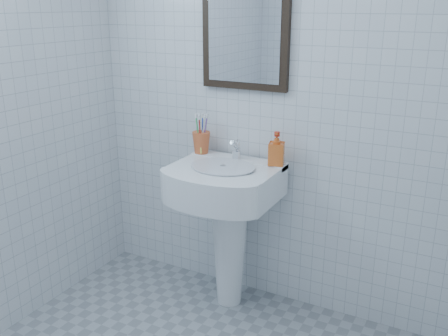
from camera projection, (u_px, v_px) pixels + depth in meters
The scene contains 6 objects.
wall_back at pixel (273, 89), 2.67m from camera, with size 2.20×0.02×2.50m, color silver.
washbasin at pixel (228, 212), 2.77m from camera, with size 0.57×0.41×0.87m.
faucet at pixel (236, 151), 2.76m from camera, with size 0.05×0.11×0.12m.
toothbrush_cup at pixel (201, 142), 2.87m from camera, with size 0.10×0.10×0.12m, color #CC582C, non-canonical shape.
soap_dispenser at pixel (277, 148), 2.65m from camera, with size 0.08×0.08×0.18m, color red.
wall_mirror at pixel (245, 30), 2.63m from camera, with size 0.50×0.04×0.62m.
Camera 1 is at (1.02, -1.28, 1.69)m, focal length 40.00 mm.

